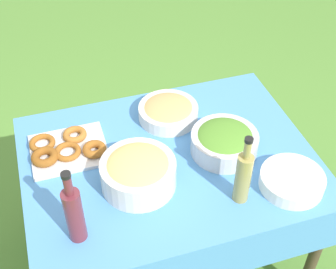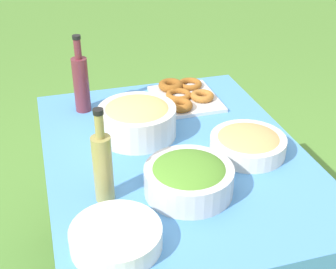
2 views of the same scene
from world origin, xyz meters
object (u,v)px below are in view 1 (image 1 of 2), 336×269
object	(u,v)px
bread_bowl	(168,111)
donut_platter	(66,149)
olive_oil_bottle	(243,176)
plate_stack	(292,181)
pasta_bowl	(138,172)
wine_bottle	(74,213)
salad_bowl	(224,141)

from	to	relation	value
bread_bowl	donut_platter	bearing A→B (deg)	-170.02
olive_oil_bottle	bread_bowl	xyz separation A→B (m)	(-0.12, 0.54, -0.08)
plate_stack	olive_oil_bottle	distance (m)	0.24
pasta_bowl	olive_oil_bottle	bearing A→B (deg)	-27.68
plate_stack	olive_oil_bottle	size ratio (longest dim) A/B	0.81
wine_bottle	bread_bowl	world-z (taller)	wine_bottle
pasta_bowl	bread_bowl	xyz separation A→B (m)	(0.24, 0.36, -0.03)
olive_oil_bottle	plate_stack	bearing A→B (deg)	-1.38
salad_bowl	pasta_bowl	world-z (taller)	pasta_bowl
olive_oil_bottle	bread_bowl	world-z (taller)	olive_oil_bottle
pasta_bowl	salad_bowl	bearing A→B (deg)	10.87
bread_bowl	wine_bottle	bearing A→B (deg)	-133.74
pasta_bowl	wine_bottle	bearing A→B (deg)	-147.21
salad_bowl	olive_oil_bottle	world-z (taller)	olive_oil_bottle
salad_bowl	donut_platter	bearing A→B (deg)	163.30
pasta_bowl	bread_bowl	distance (m)	0.43
salad_bowl	pasta_bowl	xyz separation A→B (m)	(-0.40, -0.08, 0.02)
plate_stack	salad_bowl	bearing A→B (deg)	123.58
wine_bottle	plate_stack	bearing A→B (deg)	-1.18
pasta_bowl	donut_platter	bearing A→B (deg)	132.68
salad_bowl	wine_bottle	distance (m)	0.72
salad_bowl	plate_stack	bearing A→B (deg)	-56.42
salad_bowl	plate_stack	size ratio (longest dim) A/B	1.12
olive_oil_bottle	salad_bowl	bearing A→B (deg)	81.31
bread_bowl	olive_oil_bottle	bearing A→B (deg)	-77.45
donut_platter	plate_stack	bearing A→B (deg)	-29.29
donut_platter	wine_bottle	size ratio (longest dim) A/B	1.07
pasta_bowl	wine_bottle	xyz separation A→B (m)	(-0.27, -0.18, 0.06)
wine_bottle	olive_oil_bottle	bearing A→B (deg)	-1.12
bread_bowl	plate_stack	bearing A→B (deg)	-58.21
plate_stack	pasta_bowl	bearing A→B (deg)	161.51
pasta_bowl	donut_platter	distance (m)	0.37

